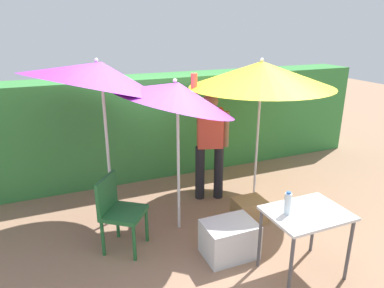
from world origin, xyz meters
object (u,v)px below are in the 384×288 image
(person_vendor, at_px, (210,139))
(bottle_water, at_px, (288,203))
(umbrella_rainbow, at_px, (99,75))
(umbrella_orange, at_px, (261,74))
(cooler_box, at_px, (229,239))
(chair_plastic, at_px, (118,209))
(umbrella_yellow, at_px, (176,94))
(crate_cardboard, at_px, (249,211))
(folding_table, at_px, (306,220))

(person_vendor, xyz_separation_m, bottle_water, (-0.04, -1.87, -0.09))
(umbrella_rainbow, relative_size, person_vendor, 1.28)
(umbrella_orange, xyz_separation_m, cooler_box, (-1.10, -1.21, -1.64))
(umbrella_orange, height_order, cooler_box, umbrella_orange)
(person_vendor, distance_m, chair_plastic, 1.73)
(bottle_water, bearing_deg, umbrella_rainbow, 129.21)
(umbrella_yellow, bearing_deg, chair_plastic, -168.10)
(cooler_box, height_order, crate_cardboard, cooler_box)
(bottle_water, bearing_deg, person_vendor, 88.76)
(umbrella_yellow, xyz_separation_m, chair_plastic, (-0.79, -0.17, -1.24))
(person_vendor, xyz_separation_m, crate_cardboard, (0.19, -0.84, -0.77))
(umbrella_rainbow, relative_size, umbrella_yellow, 1.16)
(cooler_box, xyz_separation_m, crate_cardboard, (0.58, 0.52, -0.04))
(person_vendor, bearing_deg, umbrella_orange, -11.71)
(cooler_box, bearing_deg, umbrella_yellow, 112.40)
(person_vendor, xyz_separation_m, cooler_box, (-0.39, -1.36, -0.73))
(chair_plastic, bearing_deg, crate_cardboard, -3.60)
(umbrella_yellow, height_order, folding_table, umbrella_yellow)
(umbrella_orange, bearing_deg, folding_table, -106.89)
(folding_table, bearing_deg, chair_plastic, 144.71)
(umbrella_rainbow, xyz_separation_m, umbrella_orange, (2.20, -0.06, -0.10))
(umbrella_orange, distance_m, crate_cardboard, 1.89)
(umbrella_yellow, relative_size, crate_cardboard, 5.18)
(umbrella_orange, bearing_deg, umbrella_yellow, -163.47)
(umbrella_rainbow, relative_size, cooler_box, 4.10)
(cooler_box, bearing_deg, person_vendor, 74.07)
(crate_cardboard, relative_size, folding_table, 0.50)
(crate_cardboard, height_order, folding_table, folding_table)
(crate_cardboard, bearing_deg, folding_table, -91.12)
(chair_plastic, distance_m, cooler_box, 1.31)
(umbrella_rainbow, distance_m, cooler_box, 2.42)
(umbrella_orange, height_order, umbrella_yellow, umbrella_yellow)
(umbrella_orange, relative_size, chair_plastic, 2.32)
(umbrella_orange, height_order, crate_cardboard, umbrella_orange)
(umbrella_rainbow, relative_size, umbrella_orange, 1.16)
(bottle_water, bearing_deg, crate_cardboard, 77.25)
(person_vendor, xyz_separation_m, folding_table, (0.17, -1.92, -0.29))
(umbrella_orange, distance_m, chair_plastic, 2.65)
(umbrella_yellow, distance_m, crate_cardboard, 1.85)
(umbrella_yellow, bearing_deg, cooler_box, -67.60)
(umbrella_rainbow, distance_m, crate_cardboard, 2.56)
(person_vendor, height_order, folding_table, person_vendor)
(umbrella_yellow, bearing_deg, person_vendor, 38.59)
(umbrella_rainbow, height_order, chair_plastic, umbrella_rainbow)
(chair_plastic, relative_size, cooler_box, 1.51)
(umbrella_orange, xyz_separation_m, umbrella_yellow, (-1.42, -0.42, -0.09))
(umbrella_yellow, bearing_deg, umbrella_rainbow, 148.35)
(person_vendor, height_order, crate_cardboard, person_vendor)
(cooler_box, distance_m, bottle_water, 0.89)
(umbrella_orange, relative_size, crate_cardboard, 5.17)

